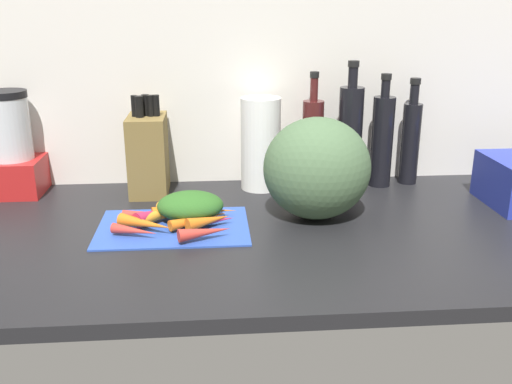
% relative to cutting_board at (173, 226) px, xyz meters
% --- Properties ---
extents(ground_plane, '(1.70, 0.80, 0.03)m').
position_rel_cutting_board_xyz_m(ground_plane, '(0.27, -0.01, -0.02)').
color(ground_plane, black).
extents(wall_back, '(1.70, 0.03, 0.60)m').
position_rel_cutting_board_xyz_m(wall_back, '(0.27, 0.37, 0.30)').
color(wall_back, silver).
rests_on(wall_back, ground_plane).
extents(cutting_board, '(0.35, 0.24, 0.01)m').
position_rel_cutting_board_xyz_m(cutting_board, '(0.00, 0.00, 0.00)').
color(cutting_board, '#2D51B7').
rests_on(cutting_board, ground_plane).
extents(carrot_0, '(0.11, 0.08, 0.03)m').
position_rel_cutting_board_xyz_m(carrot_0, '(0.08, -0.02, 0.02)').
color(carrot_0, orange).
rests_on(carrot_0, cutting_board).
extents(carrot_1, '(0.14, 0.10, 0.03)m').
position_rel_cutting_board_xyz_m(carrot_1, '(0.06, -0.00, 0.02)').
color(carrot_1, orange).
rests_on(carrot_1, cutting_board).
extents(carrot_2, '(0.13, 0.13, 0.03)m').
position_rel_cutting_board_xyz_m(carrot_2, '(0.02, 0.04, 0.02)').
color(carrot_2, orange).
rests_on(carrot_2, cutting_board).
extents(carrot_3, '(0.18, 0.07, 0.03)m').
position_rel_cutting_board_xyz_m(carrot_3, '(0.03, 0.05, 0.02)').
color(carrot_3, orange).
rests_on(carrot_3, cutting_board).
extents(carrot_4, '(0.13, 0.09, 0.03)m').
position_rel_cutting_board_xyz_m(carrot_4, '(-0.06, -0.03, 0.02)').
color(carrot_4, orange).
rests_on(carrot_4, cutting_board).
extents(carrot_5, '(0.16, 0.04, 0.02)m').
position_rel_cutting_board_xyz_m(carrot_5, '(-0.04, 0.04, 0.02)').
color(carrot_5, red).
rests_on(carrot_5, cutting_board).
extents(carrot_6, '(0.12, 0.06, 0.03)m').
position_rel_cutting_board_xyz_m(carrot_6, '(0.07, -0.09, 0.02)').
color(carrot_6, red).
rests_on(carrot_6, cutting_board).
extents(carrot_7, '(0.10, 0.10, 0.04)m').
position_rel_cutting_board_xyz_m(carrot_7, '(-0.04, 0.03, 0.02)').
color(carrot_7, '#B2264C').
rests_on(carrot_7, cutting_board).
extents(carrot_8, '(0.15, 0.14, 0.03)m').
position_rel_cutting_board_xyz_m(carrot_8, '(-0.01, 0.05, 0.02)').
color(carrot_8, orange).
rests_on(carrot_8, cutting_board).
extents(carrot_9, '(0.11, 0.05, 0.02)m').
position_rel_cutting_board_xyz_m(carrot_9, '(0.09, -0.01, 0.01)').
color(carrot_9, '#B2264C').
rests_on(carrot_9, cutting_board).
extents(carrot_10, '(0.11, 0.06, 0.02)m').
position_rel_cutting_board_xyz_m(carrot_10, '(-0.08, -0.06, 0.02)').
color(carrot_10, red).
rests_on(carrot_10, cutting_board).
extents(carrot_11, '(0.16, 0.03, 0.02)m').
position_rel_cutting_board_xyz_m(carrot_11, '(0.07, 0.06, 0.02)').
color(carrot_11, orange).
rests_on(carrot_11, cutting_board).
extents(carrot_greens_pile, '(0.16, 0.12, 0.07)m').
position_rel_cutting_board_xyz_m(carrot_greens_pile, '(0.04, 0.04, 0.04)').
color(carrot_greens_pile, '#2D6023').
rests_on(carrot_greens_pile, cutting_board).
extents(winter_squash, '(0.25, 0.23, 0.24)m').
position_rel_cutting_board_xyz_m(winter_squash, '(0.34, 0.05, 0.12)').
color(winter_squash, '#4C6B47').
rests_on(winter_squash, ground_plane).
extents(knife_block, '(0.10, 0.15, 0.27)m').
position_rel_cutting_board_xyz_m(knife_block, '(-0.08, 0.27, 0.11)').
color(knife_block, brown).
rests_on(knife_block, ground_plane).
extents(blender_appliance, '(0.15, 0.15, 0.28)m').
position_rel_cutting_board_xyz_m(blender_appliance, '(-0.44, 0.29, 0.12)').
color(blender_appliance, red).
rests_on(blender_appliance, ground_plane).
extents(paper_towel_roll, '(0.11, 0.11, 0.25)m').
position_rel_cutting_board_xyz_m(paper_towel_roll, '(0.23, 0.28, 0.12)').
color(paper_towel_roll, white).
rests_on(paper_towel_roll, ground_plane).
extents(bottle_0, '(0.06, 0.06, 0.32)m').
position_rel_cutting_board_xyz_m(bottle_0, '(0.37, 0.30, 0.12)').
color(bottle_0, '#471919').
rests_on(bottle_0, ground_plane).
extents(bottle_1, '(0.07, 0.07, 0.35)m').
position_rel_cutting_board_xyz_m(bottle_1, '(0.47, 0.27, 0.14)').
color(bottle_1, black).
rests_on(bottle_1, ground_plane).
extents(bottle_2, '(0.06, 0.06, 0.31)m').
position_rel_cutting_board_xyz_m(bottle_2, '(0.57, 0.28, 0.13)').
color(bottle_2, black).
rests_on(bottle_2, ground_plane).
extents(bottle_3, '(0.05, 0.05, 0.30)m').
position_rel_cutting_board_xyz_m(bottle_3, '(0.65, 0.30, 0.12)').
color(bottle_3, black).
rests_on(bottle_3, ground_plane).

